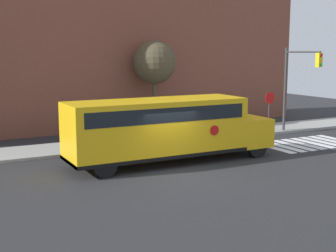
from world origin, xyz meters
TOP-DOWN VIEW (x-y plane):
  - ground_plane at (0.00, 0.00)m, footprint 60.00×60.00m
  - sidewalk_strip at (0.00, 6.50)m, footprint 44.00×3.00m
  - building_backdrop at (0.00, 13.00)m, footprint 32.00×4.00m
  - crosswalk_stripes at (9.48, 2.00)m, footprint 5.40×3.20m
  - school_bus at (0.36, 1.67)m, footprint 9.85×2.57m
  - stop_sign at (9.50, 5.35)m, footprint 0.71×0.10m
  - traffic_light at (10.73, 4.44)m, footprint 0.28×2.93m
  - tree_near_sidewalk at (3.82, 9.71)m, footprint 2.70×2.70m

SIDE VIEW (x-z plane):
  - ground_plane at x=0.00m, z-range 0.00..0.00m
  - crosswalk_stripes at x=9.48m, z-range 0.00..0.01m
  - sidewalk_strip at x=0.00m, z-range 0.00..0.15m
  - school_bus at x=0.36m, z-range 0.22..3.15m
  - stop_sign at x=9.50m, z-range 0.43..3.03m
  - traffic_light at x=10.73m, z-range 0.84..6.12m
  - tree_near_sidewalk at x=3.82m, z-range 1.44..7.16m
  - building_backdrop at x=0.00m, z-range 0.00..11.61m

